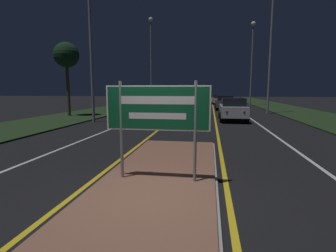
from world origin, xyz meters
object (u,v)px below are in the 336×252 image
at_px(streetlight_left_near, 91,37).
at_px(streetlight_left_far, 151,50).
at_px(car_receding_2, 219,99).
at_px(car_approaching_2, 189,98).
at_px(car_receding_1, 225,102).
at_px(car_approaching_0, 162,108).
at_px(streetlight_right_near, 271,38).
at_px(car_approaching_1, 182,101).
at_px(highway_sign, 157,112).
at_px(streetlight_right_far, 252,51).
at_px(car_receding_0, 233,109).

height_order(streetlight_left_near, streetlight_left_far, streetlight_left_far).
xyz_separation_m(car_receding_2, car_approaching_2, (-5.05, 6.93, -0.00)).
distance_m(car_receding_1, car_approaching_0, 10.65).
xyz_separation_m(streetlight_right_near, car_approaching_1, (-8.73, 9.38, -5.84)).
height_order(car_receding_2, car_approaching_0, car_approaching_0).
xyz_separation_m(highway_sign, car_approaching_1, (-2.47, 28.27, -0.90)).
relative_size(streetlight_left_far, car_receding_1, 2.52).
height_order(car_receding_2, car_approaching_1, car_approaching_1).
bearing_deg(car_receding_1, car_approaching_0, -118.69).
xyz_separation_m(streetlight_right_near, car_receding_2, (-3.83, 15.69, -5.88)).
bearing_deg(car_receding_1, car_approaching_1, 135.74).
bearing_deg(streetlight_left_near, car_approaching_1, 76.95).
bearing_deg(streetlight_right_far, highway_sign, -101.91).
relative_size(highway_sign, car_approaching_0, 0.55).
height_order(streetlight_right_near, car_receding_2, streetlight_right_near).
bearing_deg(car_approaching_0, car_approaching_2, 90.45).
distance_m(car_receding_0, car_approaching_1, 16.15).
xyz_separation_m(car_receding_0, car_receding_2, (-0.30, 21.60, -0.11)).
relative_size(streetlight_right_far, car_receding_0, 2.57).
height_order(car_receding_1, car_approaching_2, car_receding_1).
xyz_separation_m(streetlight_right_near, streetlight_right_far, (0.15, 11.49, 0.54)).
height_order(car_approaching_0, car_approaching_1, car_approaching_0).
bearing_deg(highway_sign, streetlight_left_near, 121.26).
height_order(car_receding_1, car_approaching_0, car_receding_1).
relative_size(car_receding_2, car_approaching_1, 0.92).
distance_m(streetlight_right_near, car_approaching_1, 14.08).
height_order(streetlight_left_near, car_receding_2, streetlight_left_near).
relative_size(car_receding_0, car_approaching_1, 0.92).
bearing_deg(streetlight_left_far, streetlight_left_near, -90.67).
height_order(car_receding_0, car_approaching_1, car_receding_0).
relative_size(streetlight_right_near, car_receding_2, 2.64).
bearing_deg(streetlight_right_far, car_receding_0, -101.93).
xyz_separation_m(highway_sign, car_receding_1, (2.71, 23.21, -0.85)).
bearing_deg(streetlight_left_far, car_receding_0, -58.08).
bearing_deg(car_receding_1, streetlight_left_far, 154.50).
relative_size(streetlight_right_near, streetlight_right_far, 1.04).
relative_size(car_receding_1, car_approaching_0, 1.02).
distance_m(streetlight_left_far, streetlight_right_far, 13.06).
relative_size(streetlight_left_near, car_approaching_1, 1.97).
xyz_separation_m(car_receding_1, car_receding_2, (-0.28, 11.36, -0.09)).
height_order(streetlight_left_near, car_receding_0, streetlight_left_near).
distance_m(car_receding_0, car_approaching_0, 5.21).
height_order(streetlight_right_far, car_receding_0, streetlight_right_far).
bearing_deg(highway_sign, car_approaching_0, 99.83).
relative_size(streetlight_left_near, streetlight_right_near, 0.81).
distance_m(streetlight_left_near, car_receding_0, 10.61).
relative_size(streetlight_right_near, car_approaching_0, 2.59).
relative_size(streetlight_left_far, car_approaching_2, 2.56).
xyz_separation_m(car_receding_0, car_receding_1, (-0.02, 10.24, -0.03)).
bearing_deg(car_receding_2, car_receding_0, -89.20).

